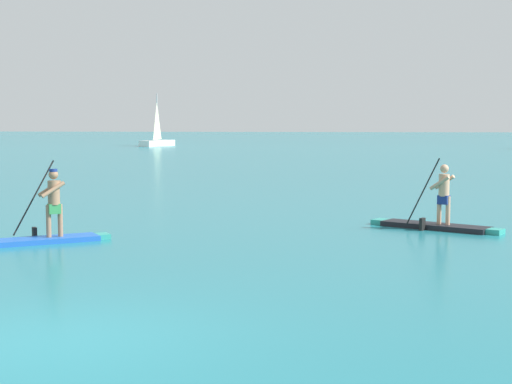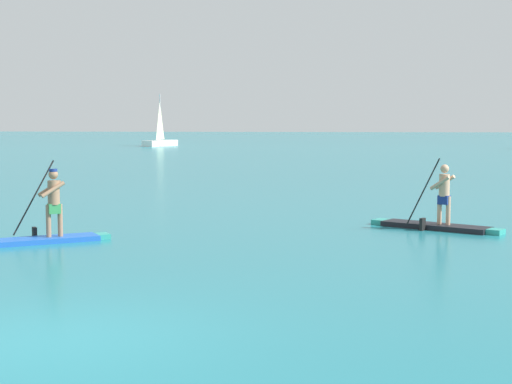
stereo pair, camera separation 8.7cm
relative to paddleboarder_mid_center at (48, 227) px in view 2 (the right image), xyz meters
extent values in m
plane|color=#1E727F|center=(3.21, -7.36, -0.33)|extent=(440.00, 440.00, 0.00)
cube|color=blue|center=(-0.02, -0.03, -0.28)|extent=(2.24, 1.89, 0.11)
cube|color=teal|center=(1.00, 0.71, -0.28)|extent=(0.48, 0.51, 0.11)
cylinder|color=#997051|center=(0.02, 0.00, 0.14)|extent=(0.11, 0.11, 0.72)
cylinder|color=#997051|center=(0.23, 0.15, 0.14)|extent=(0.11, 0.11, 0.72)
cube|color=#338C4C|center=(0.12, 0.08, 0.41)|extent=(0.34, 0.33, 0.22)
cylinder|color=#997051|center=(0.12, 0.08, 0.76)|extent=(0.26, 0.26, 0.53)
sphere|color=#997051|center=(0.12, 0.08, 1.16)|extent=(0.21, 0.21, 0.21)
cylinder|color=navy|center=(0.12, 0.08, 1.26)|extent=(0.18, 0.18, 0.06)
cylinder|color=#997051|center=(0.17, -0.08, 0.84)|extent=(0.46, 0.43, 0.39)
cylinder|color=#997051|center=(-0.01, 0.17, 0.84)|extent=(0.46, 0.43, 0.39)
cylinder|color=black|center=(-0.43, 0.24, 0.63)|extent=(0.77, 0.60, 1.67)
cube|color=black|center=(-0.43, 0.24, -0.20)|extent=(0.18, 0.21, 0.32)
cube|color=black|center=(8.67, 3.44, -0.27)|extent=(2.71, 1.92, 0.13)
cube|color=teal|center=(7.34, 4.18, -0.27)|extent=(0.53, 0.59, 0.13)
cube|color=teal|center=(10.00, 2.71, -0.27)|extent=(0.50, 0.53, 0.13)
cylinder|color=tan|center=(8.75, 3.40, 0.15)|extent=(0.11, 0.11, 0.71)
cylinder|color=tan|center=(8.95, 3.29, 0.15)|extent=(0.11, 0.11, 0.71)
cube|color=navy|center=(8.85, 3.34, 0.41)|extent=(0.33, 0.32, 0.22)
cylinder|color=tan|center=(8.85, 3.34, 0.77)|extent=(0.26, 0.26, 0.54)
sphere|color=tan|center=(8.85, 3.34, 1.18)|extent=(0.21, 0.21, 0.21)
cylinder|color=tan|center=(8.73, 3.23, 0.84)|extent=(0.49, 0.36, 0.41)
cylinder|color=tan|center=(8.88, 3.50, 0.84)|extent=(0.49, 0.36, 0.41)
cylinder|color=black|center=(8.33, 3.12, 0.63)|extent=(0.76, 0.45, 1.67)
cube|color=black|center=(8.33, 3.12, -0.19)|extent=(0.17, 0.21, 0.32)
cube|color=white|center=(-17.11, 69.65, 0.00)|extent=(2.78, 6.08, 0.67)
cylinder|color=#B2B2B7|center=(-17.11, 69.65, 2.98)|extent=(0.12, 0.12, 5.30)
pyramid|color=beige|center=(-17.11, 69.65, 2.66)|extent=(0.14, 2.67, 4.45)
camera|label=1|loc=(7.03, -16.00, 2.29)|focal=53.97mm
camera|label=2|loc=(7.12, -15.99, 2.29)|focal=53.97mm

